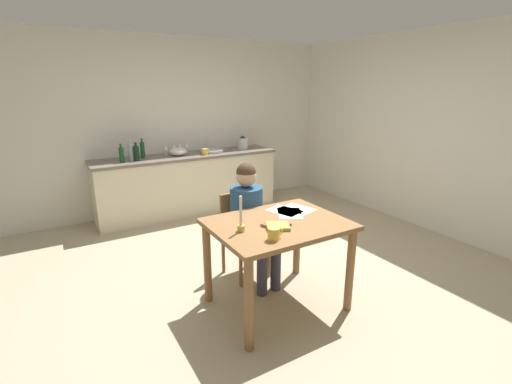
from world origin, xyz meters
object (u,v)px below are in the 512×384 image
bottle_wine_red (136,153)px  wine_glass_near_sink (187,146)px  wine_glass_by_kettle (180,146)px  teacup_on_counter (205,152)px  bottle_sauce (142,150)px  dining_table (278,236)px  candlestick (241,222)px  sink_unit (212,151)px  book_cookery (276,225)px  bottle_oil (122,154)px  stovetop_kettle (243,143)px  wine_glass_back_right (166,147)px  coffee_mug (274,234)px  mixing_bowl (178,152)px  wine_glass_back_left (174,147)px  bottle_vinegar (131,152)px  book_magazine (278,226)px  chair_at_table (242,230)px

bottle_wine_red → wine_glass_near_sink: bearing=16.5°
wine_glass_by_kettle → teacup_on_counter: 0.42m
wine_glass_near_sink → bottle_wine_red: bearing=-163.5°
bottle_sauce → wine_glass_near_sink: 0.68m
dining_table → bottle_wine_red: size_ratio=4.39×
candlestick → sink_unit: (1.00, 2.80, 0.05)m
book_cookery → bottle_oil: bottle_oil is taller
wine_glass_near_sink → bottle_sauce: bearing=-175.0°
stovetop_kettle → wine_glass_back_right: bearing=173.0°
coffee_mug → stovetop_kettle: bearing=65.3°
teacup_on_counter → wine_glass_near_sink: bearing=119.7°
wine_glass_back_right → candlestick: bearing=-96.3°
dining_table → mixing_bowl: bearing=88.0°
wine_glass_near_sink → wine_glass_back_right: same height
wine_glass_near_sink → wine_glass_back_left: (-0.20, 0.00, 0.00)m
bottle_vinegar → bottle_sauce: bearing=39.2°
bottle_vinegar → mixing_bowl: (0.69, 0.07, -0.06)m
bottle_oil → wine_glass_by_kettle: bearing=15.2°
bottle_oil → bottle_wine_red: (0.20, 0.00, 0.00)m
wine_glass_by_kettle → bottle_vinegar: bearing=-164.0°
mixing_bowl → stovetop_kettle: (1.09, 0.00, 0.04)m
book_magazine → book_cookery: bearing=98.9°
coffee_mug → bottle_sauce: bottle_sauce is taller
bottle_wine_red → wine_glass_by_kettle: size_ratio=1.65×
bottle_wine_red → wine_glass_by_kettle: 0.74m
bottle_sauce → bottle_wine_red: bearing=-125.3°
book_magazine → wine_glass_by_kettle: size_ratio=1.17×
candlestick → bottle_sauce: bearing=90.6°
chair_at_table → bottle_vinegar: size_ratio=2.98×
dining_table → wine_glass_back_left: bearing=88.3°
wine_glass_back_right → stovetop_kettle: bearing=-7.0°
bottle_oil → bottle_sauce: size_ratio=0.91×
coffee_mug → wine_glass_back_left: bearing=84.4°
candlestick → wine_glass_near_sink: (0.65, 2.95, 0.13)m
chair_at_table → book_cookery: chair_at_table is taller
bottle_wine_red → teacup_on_counter: 0.99m
dining_table → bottle_vinegar: bearing=102.3°
coffee_mug → dining_table: bearing=51.2°
chair_at_table → stovetop_kettle: size_ratio=3.87×
stovetop_kettle → wine_glass_back_right: size_ratio=1.43×
coffee_mug → bottle_oil: bottle_oil is taller
book_cookery → teacup_on_counter: size_ratio=1.58×
bottle_wine_red → bottle_sauce: bearing=54.7°
wine_glass_back_right → coffee_mug: bearing=-93.4°
bottle_sauce → dining_table: bearing=-82.2°
sink_unit → wine_glass_back_left: (-0.55, 0.15, 0.09)m
wine_glass_by_kettle → sink_unit: bearing=-17.5°
bottle_vinegar → bottle_wine_red: size_ratio=1.12×
book_magazine → candlestick: bearing=-171.7°
coffee_mug → candlestick: candlestick is taller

